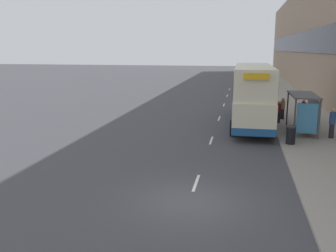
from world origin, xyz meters
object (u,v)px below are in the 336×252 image
(pedestrian_1, at_px, (315,110))
(pedestrian_3, at_px, (332,123))
(litter_bin, at_px, (291,135))
(bus_shelter, at_px, (306,106))
(double_decker_bus_near, at_px, (253,94))
(pedestrian_at_shelter, at_px, (283,108))
(pedestrian_4, at_px, (303,110))
(car_0, at_px, (245,74))
(pedestrian_2, at_px, (279,112))

(pedestrian_1, relative_size, pedestrian_3, 0.90)
(litter_bin, bearing_deg, pedestrian_3, 37.06)
(bus_shelter, height_order, double_decker_bus_near, double_decker_bus_near)
(bus_shelter, bearing_deg, double_decker_bus_near, 142.35)
(pedestrian_at_shelter, height_order, pedestrian_4, pedestrian_4)
(bus_shelter, relative_size, pedestrian_at_shelter, 2.52)
(double_decker_bus_near, distance_m, pedestrian_at_shelter, 3.55)
(car_0, bearing_deg, litter_bin, -87.22)
(pedestrian_3, bearing_deg, car_0, 95.92)
(pedestrian_at_shelter, xyz_separation_m, pedestrian_1, (2.28, -0.32, -0.01))
(pedestrian_at_shelter, bearing_deg, pedestrian_1, -7.92)
(pedestrian_at_shelter, height_order, pedestrian_2, pedestrian_at_shelter)
(pedestrian_2, bearing_deg, pedestrian_4, 24.38)
(double_decker_bus_near, height_order, pedestrian_1, double_decker_bus_near)
(car_0, height_order, pedestrian_2, pedestrian_2)
(pedestrian_at_shelter, relative_size, pedestrian_3, 0.91)
(car_0, height_order, pedestrian_3, pedestrian_3)
(pedestrian_1, relative_size, pedestrian_2, 1.01)
(pedestrian_3, bearing_deg, pedestrian_2, 122.64)
(pedestrian_4, relative_size, litter_bin, 1.61)
(bus_shelter, height_order, pedestrian_1, bus_shelter)
(bus_shelter, height_order, pedestrian_4, bus_shelter)
(pedestrian_4, bearing_deg, litter_bin, -103.35)
(pedestrian_2, bearing_deg, pedestrian_1, 26.43)
(pedestrian_1, relative_size, litter_bin, 1.56)
(double_decker_bus_near, bearing_deg, bus_shelter, -37.65)
(bus_shelter, distance_m, pedestrian_1, 4.81)
(car_0, bearing_deg, bus_shelter, -85.59)
(pedestrian_2, bearing_deg, pedestrian_at_shelter, 75.37)
(litter_bin, bearing_deg, pedestrian_1, 71.26)
(double_decker_bus_near, distance_m, pedestrian_4, 4.22)
(pedestrian_2, xyz_separation_m, litter_bin, (0.14, -6.25, -0.30))
(pedestrian_at_shelter, distance_m, litter_bin, 7.93)
(litter_bin, bearing_deg, pedestrian_at_shelter, 87.85)
(pedestrian_1, bearing_deg, pedestrian_3, -89.73)
(double_decker_bus_near, height_order, car_0, double_decker_bus_near)
(pedestrian_4, bearing_deg, pedestrian_at_shelter, 148.57)
(bus_shelter, distance_m, pedestrian_3, 1.94)
(double_decker_bus_near, relative_size, car_0, 2.93)
(car_0, relative_size, pedestrian_2, 2.41)
(bus_shelter, height_order, pedestrian_at_shelter, bus_shelter)
(pedestrian_1, distance_m, pedestrian_3, 5.63)
(bus_shelter, bearing_deg, pedestrian_at_shelter, 100.83)
(bus_shelter, distance_m, litter_bin, 3.52)
(double_decker_bus_near, distance_m, pedestrian_2, 2.42)
(bus_shelter, relative_size, car_0, 1.07)
(pedestrian_3, bearing_deg, litter_bin, -142.94)
(car_0, relative_size, pedestrian_at_shelter, 2.35)
(pedestrian_1, height_order, litter_bin, pedestrian_1)
(pedestrian_at_shelter, height_order, litter_bin, pedestrian_at_shelter)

